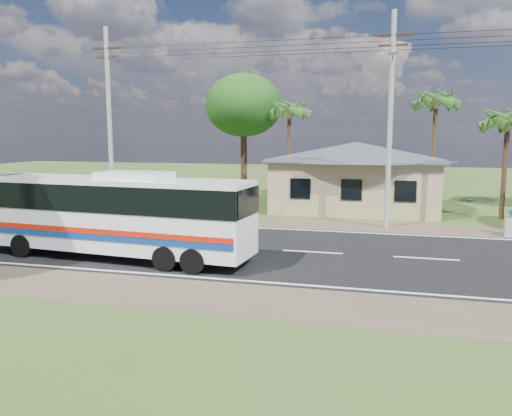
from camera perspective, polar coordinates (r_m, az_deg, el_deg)
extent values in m
plane|color=#31491A|center=(21.00, 6.49, -5.07)|extent=(120.00, 120.00, 0.00)
cube|color=black|center=(20.99, 6.49, -5.04)|extent=(120.00, 10.00, 0.02)
cube|color=brown|center=(27.32, 8.34, -1.96)|extent=(120.00, 3.00, 0.01)
cube|color=brown|center=(14.83, 3.01, -10.75)|extent=(120.00, 3.00, 0.01)
cube|color=silver|center=(25.55, 7.92, -2.62)|extent=(120.00, 0.15, 0.01)
cube|color=silver|center=(16.50, 4.25, -8.69)|extent=(120.00, 0.15, 0.01)
cube|color=silver|center=(20.99, 6.49, -5.00)|extent=(120.00, 0.15, 0.01)
cube|color=tan|center=(33.45, 11.27, 2.62)|extent=(10.00, 8.00, 3.20)
cube|color=#4C4F54|center=(33.33, 11.35, 5.44)|extent=(10.60, 8.60, 0.10)
pyramid|color=#4C4F54|center=(33.29, 11.40, 7.42)|extent=(12.40, 10.00, 1.20)
cube|color=black|center=(29.77, 5.08, 2.25)|extent=(1.20, 0.08, 1.20)
cube|color=black|center=(29.45, 10.85, 2.06)|extent=(1.20, 0.08, 1.20)
cube|color=black|center=(29.43, 16.69, 1.85)|extent=(1.20, 0.08, 1.20)
cylinder|color=#9E9E99|center=(31.02, -16.39, 9.22)|extent=(0.26, 0.26, 11.00)
cube|color=#382714|center=(31.40, -16.73, 17.08)|extent=(1.80, 0.12, 0.12)
cube|color=#382714|center=(31.33, -16.69, 16.18)|extent=(1.40, 0.10, 0.10)
cylinder|color=#9E9E99|center=(26.76, 15.09, 9.46)|extent=(0.26, 0.26, 11.00)
cube|color=#382714|center=(27.20, 15.45, 18.54)|extent=(1.80, 0.12, 0.12)
cube|color=#382714|center=(27.12, 15.40, 17.51)|extent=(1.40, 0.10, 0.10)
cylinder|color=gray|center=(26.02, 15.38, 16.35)|extent=(0.08, 2.00, 0.08)
cube|color=gray|center=(25.03, 15.42, 16.67)|extent=(0.50, 0.18, 0.12)
cylinder|color=black|center=(28.23, -1.89, 18.03)|extent=(16.00, 0.02, 0.02)
cylinder|color=#47301E|center=(32.03, 26.54, 4.16)|extent=(0.28, 0.28, 6.00)
cylinder|color=#47301E|center=(35.92, 19.62, 6.12)|extent=(0.28, 0.28, 7.50)
cylinder|color=#47301E|center=(36.89, 3.78, 6.24)|extent=(0.28, 0.28, 7.00)
cylinder|color=#47301E|center=(39.76, -1.40, 5.65)|extent=(0.50, 0.50, 5.95)
ellipsoid|color=#163C10|center=(39.78, -1.42, 11.67)|extent=(6.00, 6.00, 4.92)
cube|color=white|center=(20.32, -15.78, -0.61)|extent=(11.23, 3.23, 2.77)
cube|color=black|center=(20.23, -15.85, 1.33)|extent=(11.28, 3.29, 1.01)
cube|color=black|center=(23.86, -26.80, 0.99)|extent=(0.29, 2.12, 1.66)
cube|color=#B11B0A|center=(19.48, -17.68, -2.59)|extent=(10.85, 0.96, 0.20)
cube|color=navy|center=(19.52, -17.65, -3.25)|extent=(10.85, 0.96, 0.20)
cube|color=white|center=(19.64, -13.74, 3.64)|extent=(2.88, 1.70, 0.28)
cylinder|color=black|center=(22.09, -25.13, -3.92)|extent=(0.95, 0.40, 0.92)
cylinder|color=black|center=(23.62, -21.56, -2.96)|extent=(0.95, 0.40, 0.92)
cylinder|color=black|center=(18.25, -10.33, -5.71)|extent=(0.95, 0.40, 0.92)
cylinder|color=black|center=(20.07, -7.36, -4.36)|extent=(0.95, 0.40, 0.92)
cylinder|color=black|center=(17.75, -7.20, -6.05)|extent=(0.95, 0.40, 0.92)
cylinder|color=black|center=(19.61, -4.45, -4.61)|extent=(0.95, 0.40, 0.92)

